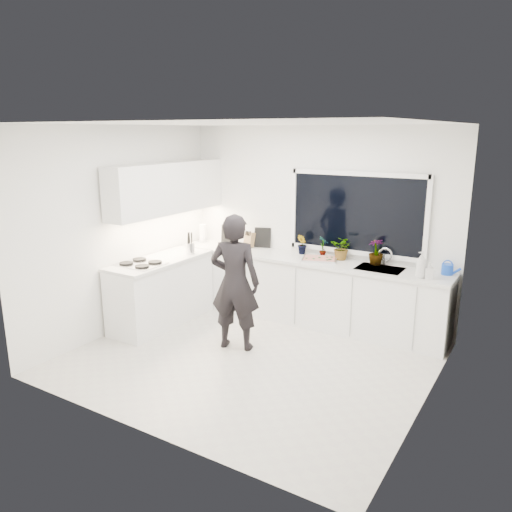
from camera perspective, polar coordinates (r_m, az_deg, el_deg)
The scene contains 25 objects.
floor at distance 6.04m, azimuth -0.69°, elevation -11.74°, with size 4.00×3.50×0.02m, color beige.
wall_back at distance 7.10m, azimuth 6.86°, elevation 3.69°, with size 4.00×0.02×2.70m, color white.
wall_left at distance 6.84m, azimuth -15.15°, elevation 2.90°, with size 0.02×3.50×2.70m, color white.
wall_right at distance 4.85m, azimuth 19.80°, elevation -1.96°, with size 0.02×3.50×2.70m, color white.
ceiling at distance 5.44m, azimuth -0.78°, elevation 15.02°, with size 4.00×3.50×0.02m, color white.
window at distance 6.81m, azimuth 11.38°, elevation 4.78°, with size 1.80×0.02×1.00m, color black.
base_cabinets_back at distance 7.05m, azimuth 5.58°, elevation -3.98°, with size 3.92×0.58×0.88m, color white.
base_cabinets_left at distance 7.08m, azimuth -10.72°, elevation -4.10°, with size 0.58×1.60×0.88m, color white.
countertop_back at distance 6.92m, azimuth 5.64°, elevation -0.38°, with size 3.94×0.62×0.04m, color silver.
countertop_left at distance 6.95m, azimuth -10.90°, elevation -0.50°, with size 0.62×1.60×0.04m, color silver.
upper_cabinets at distance 7.12m, azimuth -10.07°, elevation 7.66°, with size 0.34×2.10×0.70m, color white.
sink at distance 6.56m, azimuth 13.94°, elevation -1.81°, with size 0.58×0.42×0.14m, color silver.
faucet at distance 6.71m, azimuth 14.55°, elevation -0.09°, with size 0.03×0.03×0.22m, color silver.
stovetop at distance 6.71m, azimuth -13.03°, elevation -0.83°, with size 0.56×0.48×0.03m, color black.
person at distance 6.04m, azimuth -2.43°, elevation -3.05°, with size 0.61×0.40×1.68m, color black.
pizza_tray at distance 6.80m, azimuth 7.26°, elevation -0.38°, with size 0.45×0.33×0.03m, color silver.
pizza at distance 6.79m, azimuth 7.27°, elevation -0.24°, with size 0.41×0.30×0.01m, color #AA1C16.
watering_can at distance 6.51m, azimuth 21.02°, elevation -1.43°, with size 0.14×0.14×0.13m, color blue.
paper_towel_roll at distance 7.93m, azimuth -6.10°, elevation 2.59°, with size 0.11×0.11×0.26m, color white.
knife_block at distance 7.49m, azimuth -0.77°, elevation 1.83°, with size 0.13×0.10×0.22m, color #936A44.
utensil_crock at distance 7.15m, azimuth -7.53°, elevation 0.87°, with size 0.13×0.13×0.16m, color silver.
picture_frame_large at distance 7.81m, azimuth -3.20°, elevation 2.55°, with size 0.22×0.02×0.28m, color black.
picture_frame_small at distance 7.48m, azimuth 0.75°, elevation 2.13°, with size 0.25×0.02×0.30m, color black.
herb_plants at distance 6.84m, azimuth 10.00°, elevation 0.87°, with size 1.31×0.27×0.34m.
soap_bottles at distance 6.23m, azimuth 18.58°, elevation -1.11°, with size 0.24×0.16×0.32m.
Camera 1 is at (2.90, -4.60, 2.63)m, focal length 35.00 mm.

